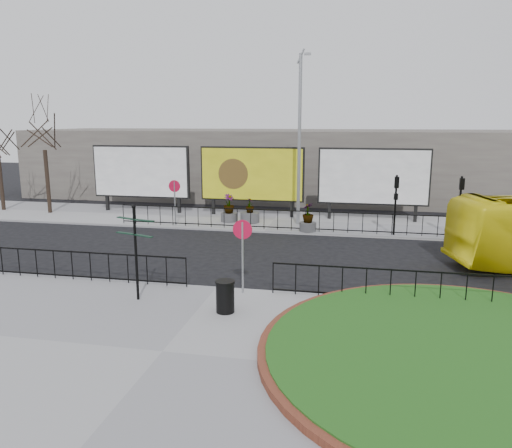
% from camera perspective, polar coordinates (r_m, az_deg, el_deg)
% --- Properties ---
extents(ground, '(90.00, 90.00, 0.00)m').
position_cam_1_polar(ground, '(17.42, -4.45, -7.53)').
color(ground, black).
rests_on(ground, ground).
extents(pavement_near, '(30.00, 10.00, 0.12)m').
position_cam_1_polar(pavement_near, '(13.03, -10.64, -14.34)').
color(pavement_near, gray).
rests_on(pavement_near, ground).
extents(pavement_far, '(44.00, 6.00, 0.12)m').
position_cam_1_polar(pavement_far, '(28.73, 2.06, 0.38)').
color(pavement_far, gray).
rests_on(pavement_far, ground).
extents(brick_edge, '(10.40, 10.40, 0.18)m').
position_cam_1_polar(brick_edge, '(13.36, 23.72, -13.78)').
color(brick_edge, brown).
rests_on(brick_edge, pavement_near).
extents(grass_lawn, '(10.00, 10.00, 0.22)m').
position_cam_1_polar(grass_lawn, '(13.35, 23.73, -13.71)').
color(grass_lawn, '#134612').
rests_on(grass_lawn, pavement_near).
extents(railing_near_left, '(10.00, 0.10, 1.10)m').
position_cam_1_polar(railing_near_left, '(19.43, -22.08, -4.26)').
color(railing_near_left, black).
rests_on(railing_near_left, pavement_near).
extents(railing_near_right, '(9.00, 0.10, 1.10)m').
position_cam_1_polar(railing_near_right, '(16.42, 17.75, -6.82)').
color(railing_near_right, black).
rests_on(railing_near_right, pavement_near).
extents(railing_far, '(18.00, 0.10, 1.10)m').
position_cam_1_polar(railing_far, '(25.85, 3.28, 0.45)').
color(railing_far, black).
rests_on(railing_far, pavement_far).
extents(speed_sign_far, '(0.64, 0.07, 2.47)m').
position_cam_1_polar(speed_sign_far, '(27.22, -9.28, 3.55)').
color(speed_sign_far, gray).
rests_on(speed_sign_far, pavement_far).
extents(speed_sign_near, '(0.64, 0.07, 2.47)m').
position_cam_1_polar(speed_sign_near, '(16.26, -1.54, -1.85)').
color(speed_sign_near, gray).
rests_on(speed_sign_near, pavement_near).
extents(billboard_left, '(6.20, 0.31, 4.10)m').
position_cam_1_polar(billboard_left, '(31.75, -13.00, 5.81)').
color(billboard_left, black).
rests_on(billboard_left, pavement_far).
extents(billboard_mid, '(6.20, 0.31, 4.10)m').
position_cam_1_polar(billboard_mid, '(29.56, -0.47, 5.69)').
color(billboard_mid, black).
rests_on(billboard_mid, pavement_far).
extents(billboard_right, '(6.20, 0.31, 4.10)m').
position_cam_1_polar(billboard_right, '(28.95, 13.27, 5.25)').
color(billboard_right, black).
rests_on(billboard_right, pavement_far).
extents(lamp_post, '(0.74, 0.18, 9.23)m').
position_cam_1_polar(lamp_post, '(26.98, 4.99, 9.80)').
color(lamp_post, gray).
rests_on(lamp_post, pavement_far).
extents(signal_pole_a, '(0.22, 0.26, 3.00)m').
position_cam_1_polar(signal_pole_a, '(25.47, 15.69, 3.12)').
color(signal_pole_a, black).
rests_on(signal_pole_a, pavement_far).
extents(signal_pole_b, '(0.22, 0.26, 3.00)m').
position_cam_1_polar(signal_pole_b, '(25.87, 22.33, 2.80)').
color(signal_pole_b, black).
rests_on(signal_pole_b, pavement_far).
extents(tree_left, '(2.00, 2.00, 7.00)m').
position_cam_1_polar(tree_left, '(33.07, -22.94, 7.19)').
color(tree_left, '#2D2119').
rests_on(tree_left, pavement_far).
extents(building_backdrop, '(40.00, 10.00, 5.00)m').
position_cam_1_polar(building_backdrop, '(38.20, 4.56, 6.90)').
color(building_backdrop, '#69645C').
rests_on(building_backdrop, ground).
extents(fingerpost_sign, '(1.43, 0.65, 3.08)m').
position_cam_1_polar(fingerpost_sign, '(16.06, -13.61, -2.12)').
color(fingerpost_sign, black).
rests_on(fingerpost_sign, pavement_near).
extents(litter_bin, '(0.59, 0.59, 0.98)m').
position_cam_1_polar(litter_bin, '(15.02, -3.54, -8.25)').
color(litter_bin, black).
rests_on(litter_bin, pavement_near).
extents(planter_a, '(0.92, 0.92, 1.56)m').
position_cam_1_polar(planter_a, '(28.13, -3.11, 1.54)').
color(planter_a, '#4C4C4F').
rests_on(planter_a, pavement_far).
extents(planter_b, '(1.07, 1.07, 1.40)m').
position_cam_1_polar(planter_b, '(27.89, -0.70, 1.08)').
color(planter_b, '#4C4C4F').
rests_on(planter_b, pavement_far).
extents(planter_c, '(0.87, 0.87, 1.47)m').
position_cam_1_polar(planter_c, '(25.80, 5.96, 0.48)').
color(planter_c, '#4C4C4F').
rests_on(planter_c, pavement_far).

